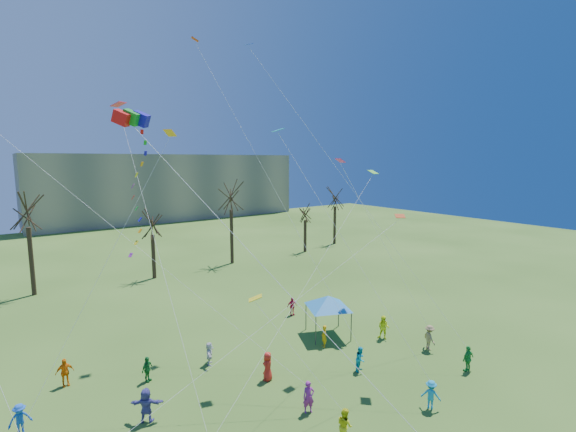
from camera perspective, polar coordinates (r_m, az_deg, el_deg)
distant_building at (r=99.09m, az=-16.44°, el=4.03°), size 60.00×14.00×15.00m
bare_tree_row at (r=49.32m, az=-18.78°, el=-0.26°), size 69.01×8.07×11.29m
big_box_kite at (r=21.09m, az=-19.91°, el=2.88°), size 4.56×7.53×20.05m
canopy_tent_blue at (r=32.25m, az=5.72°, el=-12.04°), size 3.96×3.96×3.24m
festival_crowd at (r=24.93m, az=-4.28°, el=-23.21°), size 27.08×16.85×1.86m
small_kites_aloft at (r=24.76m, az=-6.16°, el=6.58°), size 27.74×18.31×31.68m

